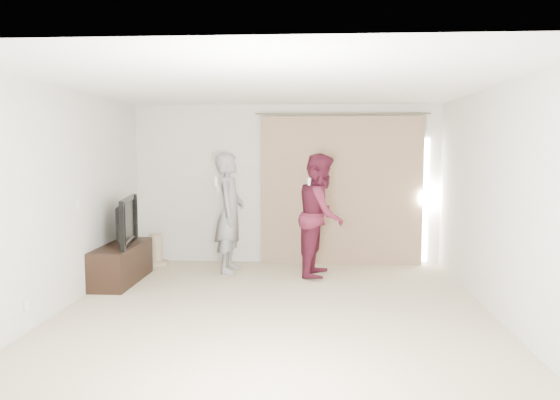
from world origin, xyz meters
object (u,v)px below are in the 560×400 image
at_px(tv_console, 122,263).
at_px(person_man, 230,213).
at_px(tv, 120,221).
at_px(person_woman, 321,215).

xyz_separation_m(tv_console, person_man, (1.44, 0.74, 0.64)).
bearing_deg(person_man, tv, -152.78).
relative_size(tv, person_woman, 0.65).
xyz_separation_m(tv, person_man, (1.44, 0.74, 0.04)).
relative_size(tv, person_man, 0.65).
bearing_deg(tv, person_man, -72.49).
distance_m(tv_console, person_woman, 2.96).
xyz_separation_m(tv, person_woman, (2.83, 0.59, 0.04)).
relative_size(tv_console, person_woman, 0.76).
bearing_deg(person_man, tv_console, -152.78).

